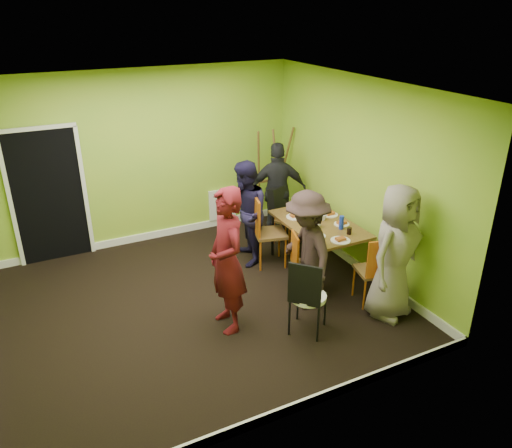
{
  "coord_description": "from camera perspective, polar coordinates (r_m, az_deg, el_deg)",
  "views": [
    {
      "loc": [
        -1.83,
        -5.39,
        3.7
      ],
      "look_at": [
        0.86,
        0.0,
        0.99
      ],
      "focal_mm": 35.0,
      "sensor_mm": 36.0,
      "label": 1
    }
  ],
  "objects": [
    {
      "name": "ground",
      "position": [
        6.79,
        -6.59,
        -9.01
      ],
      "size": [
        5.0,
        5.0,
        0.0
      ],
      "primitive_type": "plane",
      "color": "black",
      "rests_on": "ground"
    },
    {
      "name": "chair_left_far",
      "position": [
        7.42,
        0.97,
        -0.39
      ],
      "size": [
        0.55,
        0.55,
        1.09
      ],
      "rotation": [
        0.0,
        0.0,
        -1.82
      ],
      "color": "#C15D12",
      "rests_on": "ground"
    },
    {
      "name": "person_left_near",
      "position": [
        6.39,
        5.78,
        -3.02
      ],
      "size": [
        0.7,
        1.09,
        1.59
      ],
      "primitive_type": "imported",
      "rotation": [
        0.0,
        0.0,
        -1.69
      ],
      "color": "black",
      "rests_on": "ground"
    },
    {
      "name": "glass_front",
      "position": [
        6.99,
        10.61,
        -0.77
      ],
      "size": [
        0.06,
        0.06,
        0.1
      ],
      "primitive_type": "cylinder",
      "color": "black",
      "rests_on": "dining_table"
    },
    {
      "name": "easel",
      "position": [
        8.75,
        1.9,
        5.29
      ],
      "size": [
        0.7,
        0.66,
        1.76
      ],
      "color": "brown",
      "rests_on": "ground"
    },
    {
      "name": "glass_back",
      "position": [
        7.61,
        6.04,
        1.65
      ],
      "size": [
        0.06,
        0.06,
        0.1
      ],
      "primitive_type": "cylinder",
      "color": "black",
      "rests_on": "dining_table"
    },
    {
      "name": "chair_back_end",
      "position": [
        8.17,
        2.82,
        2.33
      ],
      "size": [
        0.52,
        0.56,
        0.94
      ],
      "rotation": [
        0.0,
        0.0,
        3.54
      ],
      "color": "#C15D12",
      "rests_on": "ground"
    },
    {
      "name": "plate_near_right",
      "position": [
        6.87,
        6.95,
        -1.37
      ],
      "size": [
        0.25,
        0.25,
        0.01
      ],
      "primitive_type": "cylinder",
      "color": "white",
      "rests_on": "dining_table"
    },
    {
      "name": "person_front_end",
      "position": [
        6.36,
        15.58,
        -3.14
      ],
      "size": [
        0.99,
        0.81,
        1.75
      ],
      "primitive_type": "imported",
      "rotation": [
        0.0,
        0.0,
        0.33
      ],
      "color": "gray",
      "rests_on": "ground"
    },
    {
      "name": "cup_a",
      "position": [
        7.13,
        6.95,
        -0.03
      ],
      "size": [
        0.13,
        0.13,
        0.1
      ],
      "primitive_type": "imported",
      "color": "white",
      "rests_on": "dining_table"
    },
    {
      "name": "chair_left_near",
      "position": [
        6.78,
        5.23,
        -4.13
      ],
      "size": [
        0.46,
        0.45,
        0.89
      ],
      "rotation": [
        0.0,
        0.0,
        -1.86
      ],
      "color": "#C15D12",
      "rests_on": "ground"
    },
    {
      "name": "plate_far_front",
      "position": [
        6.79,
        9.63,
        -1.87
      ],
      "size": [
        0.27,
        0.27,
        0.01
      ],
      "primitive_type": "cylinder",
      "color": "white",
      "rests_on": "dining_table"
    },
    {
      "name": "plate_far_back",
      "position": [
        7.76,
        5.01,
        1.78
      ],
      "size": [
        0.24,
        0.24,
        0.01
      ],
      "primitive_type": "cylinder",
      "color": "white",
      "rests_on": "dining_table"
    },
    {
      "name": "person_standing",
      "position": [
        5.88,
        -3.34,
        -4.22
      ],
      "size": [
        0.45,
        0.67,
        1.82
      ],
      "primitive_type": "imported",
      "rotation": [
        0.0,
        0.0,
        -1.59
      ],
      "color": "#540E14",
      "rests_on": "ground"
    },
    {
      "name": "dining_table",
      "position": [
        7.32,
        7.2,
        -0.27
      ],
      "size": [
        0.9,
        1.5,
        0.75
      ],
      "color": "black",
      "rests_on": "ground"
    },
    {
      "name": "glass_mid",
      "position": [
        7.43,
        5.65,
        1.11
      ],
      "size": [
        0.06,
        0.06,
        0.11
      ],
      "primitive_type": "cylinder",
      "color": "black",
      "rests_on": "dining_table"
    },
    {
      "name": "room_walls",
      "position": [
        6.34,
        -7.35,
        -1.37
      ],
      "size": [
        5.04,
        4.54,
        2.82
      ],
      "color": "#A1C031",
      "rests_on": "ground"
    },
    {
      "name": "orange_bottle",
      "position": [
        7.39,
        5.34,
        0.91
      ],
      "size": [
        0.04,
        0.04,
        0.09
      ],
      "primitive_type": "cylinder",
      "color": "#C15D12",
      "rests_on": "dining_table"
    },
    {
      "name": "cup_b",
      "position": [
        7.38,
        7.7,
        0.76
      ],
      "size": [
        0.1,
        0.1,
        0.09
      ],
      "primitive_type": "imported",
      "color": "white",
      "rests_on": "dining_table"
    },
    {
      "name": "person_left_far",
      "position": [
        7.42,
        -1.22,
        1.15
      ],
      "size": [
        0.75,
        0.88,
        1.6
      ],
      "primitive_type": "imported",
      "rotation": [
        0.0,
        0.0,
        -1.77
      ],
      "color": "black",
      "rests_on": "ground"
    },
    {
      "name": "plate_wall_front",
      "position": [
        7.29,
        9.77,
        -0.01
      ],
      "size": [
        0.22,
        0.22,
        0.01
      ],
      "primitive_type": "cylinder",
      "color": "white",
      "rests_on": "dining_table"
    },
    {
      "name": "chair_bentwood",
      "position": [
        5.94,
        5.85,
        -7.97
      ],
      "size": [
        0.55,
        0.55,
        1.0
      ],
      "rotation": [
        0.0,
        0.0,
        -0.83
      ],
      "color": "black",
      "rests_on": "ground"
    },
    {
      "name": "plate_near_left",
      "position": [
        7.45,
        4.44,
        0.82
      ],
      "size": [
        0.26,
        0.26,
        0.01
      ],
      "primitive_type": "cylinder",
      "color": "white",
      "rests_on": "dining_table"
    },
    {
      "name": "thermos",
      "position": [
        7.3,
        6.66,
        1.14
      ],
      "size": [
        0.06,
        0.06,
        0.23
      ],
      "primitive_type": "cylinder",
      "color": "white",
      "rests_on": "dining_table"
    },
    {
      "name": "person_back_end",
      "position": [
        8.29,
        2.51,
        3.81
      ],
      "size": [
        1.04,
        0.71,
        1.63
      ],
      "primitive_type": "imported",
      "rotation": [
        0.0,
        0.0,
        2.79
      ],
      "color": "black",
      "rests_on": "ground"
    },
    {
      "name": "blue_bottle",
      "position": [
        7.11,
        9.74,
        0.17
      ],
      "size": [
        0.07,
        0.07,
        0.2
      ],
      "primitive_type": "cylinder",
      "color": "#1631AB",
      "rests_on": "dining_table"
    },
    {
      "name": "plate_wall_back",
      "position": [
        7.58,
        8.45,
        1.06
      ],
      "size": [
        0.24,
        0.24,
        0.01
      ],
      "primitive_type": "cylinder",
      "color": "white",
      "rests_on": "dining_table"
    },
    {
      "name": "chair_front_end",
      "position": [
        6.64,
        13.58,
        -4.83
      ],
      "size": [
        0.49,
        0.49,
        0.99
      ],
      "rotation": [
        0.0,
        0.0,
        -0.23
      ],
      "color": "#C15D12",
      "rests_on": "ground"
    }
  ]
}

